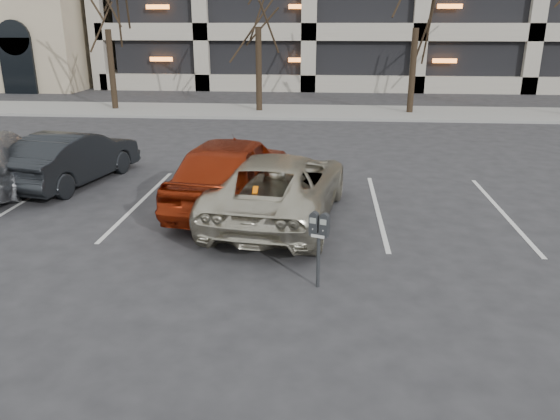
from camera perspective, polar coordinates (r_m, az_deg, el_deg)
ground at (r=10.55m, az=3.54°, el=-3.71°), size 140.00×140.00×0.00m
sidewalk at (r=26.04m, az=4.49°, el=10.16°), size 80.00×4.00×0.12m
stall_lines at (r=12.80m, az=-2.46°, el=0.50°), size 16.90×5.20×0.00m
parking_meter at (r=8.60m, az=4.09°, el=-2.28°), size 0.34×0.22×1.25m
suv_silver at (r=11.77m, az=-0.06°, el=2.50°), size 3.03×5.45×1.45m
car_red at (r=12.63m, az=-5.01°, el=4.14°), size 2.61×5.14×1.68m
car_dark at (r=15.42m, az=-20.83°, el=5.16°), size 2.32×4.45×1.39m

